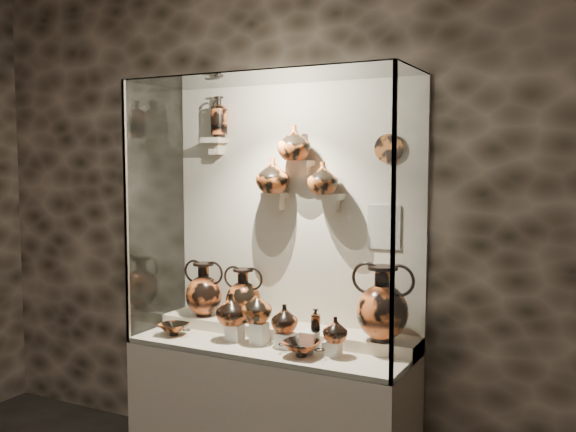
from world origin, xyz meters
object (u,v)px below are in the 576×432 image
at_px(lekythos_tall, 219,114).
at_px(amphora_right, 382,303).
at_px(jug_e, 335,330).
at_px(kylix_left, 174,328).
at_px(jug_a, 231,309).
at_px(ovoid_vase_b, 294,143).
at_px(jug_b, 257,307).
at_px(jug_c, 285,318).
at_px(ovoid_vase_c, 323,178).
at_px(amphora_left, 204,289).
at_px(kylix_right, 301,347).
at_px(amphora_mid, 243,295).
at_px(ovoid_vase_a, 273,175).
at_px(lekythos_small, 316,319).

bearing_deg(lekythos_tall, amphora_right, -23.98).
height_order(jug_e, kylix_left, jug_e).
height_order(jug_a, ovoid_vase_b, ovoid_vase_b).
distance_m(jug_b, jug_c, 0.19).
distance_m(jug_c, ovoid_vase_c, 0.86).
relative_size(amphora_left, jug_a, 1.87).
height_order(jug_b, kylix_right, jug_b).
xyz_separation_m(amphora_left, jug_e, (1.03, -0.21, -0.10)).
height_order(amphora_mid, jug_e, amphora_mid).
bearing_deg(ovoid_vase_c, ovoid_vase_a, 174.86).
bearing_deg(kylix_left, lekythos_small, 7.45).
relative_size(amphora_mid, jug_c, 2.06).
bearing_deg(jug_e, jug_c, 150.74).
xyz_separation_m(amphora_right, ovoid_vase_b, (-0.59, 0.07, 0.91)).
distance_m(amphora_mid, jug_c, 0.44).
xyz_separation_m(kylix_right, ovoid_vase_b, (-0.22, 0.33, 1.14)).
bearing_deg(amphora_mid, jug_e, -28.86).
bearing_deg(jug_c, amphora_left, 169.52).
relative_size(amphora_left, ovoid_vase_a, 1.62).
relative_size(jug_e, lekythos_tall, 0.49).
relative_size(jug_c, lekythos_tall, 0.55).
bearing_deg(jug_b, lekythos_small, -2.96).
bearing_deg(kylix_left, jug_c, 9.59).
distance_m(kylix_right, lekythos_tall, 1.59).
distance_m(amphora_mid, lekythos_small, 0.63).
bearing_deg(jug_e, jug_a, 155.89).
xyz_separation_m(lekythos_tall, ovoid_vase_a, (0.42, -0.05, -0.39)).
relative_size(jug_e, kylix_right, 0.54).
bearing_deg(ovoid_vase_c, lekythos_small, -81.44).
bearing_deg(jug_e, ovoid_vase_a, 130.65).
distance_m(jug_b, lekythos_tall, 1.27).
bearing_deg(jug_c, ovoid_vase_c, 64.24).
distance_m(jug_a, jug_b, 0.17).
height_order(lekythos_small, ovoid_vase_c, ovoid_vase_c).
distance_m(amphora_left, kylix_right, 0.93).
height_order(amphora_left, jug_c, amphora_left).
bearing_deg(jug_c, ovoid_vase_b, 107.52).
bearing_deg(jug_b, ovoid_vase_c, 34.90).
bearing_deg(amphora_mid, amphora_left, 169.32).
relative_size(jug_a, jug_b, 1.00).
distance_m(amphora_left, lekythos_tall, 1.14).
distance_m(jug_b, jug_e, 0.52).
xyz_separation_m(amphora_left, jug_c, (0.69, -0.18, -0.08)).
relative_size(jug_e, ovoid_vase_a, 0.66).
bearing_deg(ovoid_vase_c, jug_e, -60.26).
relative_size(ovoid_vase_a, ovoid_vase_b, 1.03).
relative_size(amphora_mid, lekythos_tall, 1.14).
distance_m(jug_b, kylix_left, 0.59).
bearing_deg(ovoid_vase_c, kylix_left, -167.18).
relative_size(jug_a, kylix_right, 0.71).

